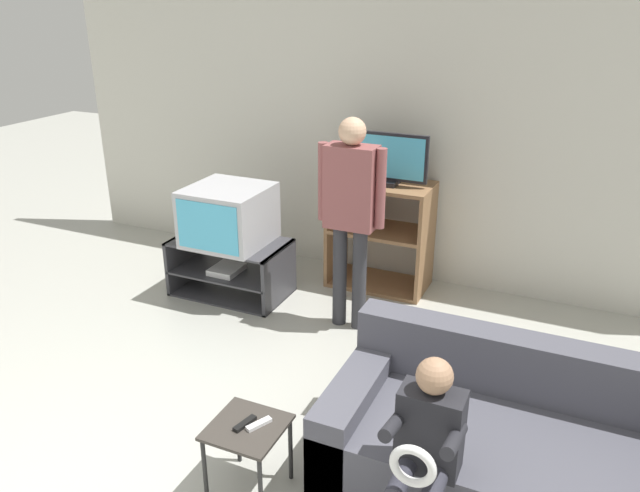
{
  "coord_description": "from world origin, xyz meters",
  "views": [
    {
      "loc": [
        1.8,
        -1.5,
        2.5
      ],
      "look_at": [
        0.2,
        2.04,
        0.9
      ],
      "focal_mm": 35.0,
      "sensor_mm": 36.0,
      "label": 1
    }
  ],
  "objects_px": {
    "television_main": "(229,215)",
    "remote_control_black": "(245,423)",
    "remote_control_white": "(259,424)",
    "snack_table": "(247,436)",
    "couch": "(510,449)",
    "person_standing_adult": "(351,205)",
    "tv_stand": "(231,268)",
    "person_seated_child": "(425,446)",
    "television_flat": "(383,160)",
    "media_shelf": "(380,234)"
  },
  "relations": [
    {
      "from": "television_main",
      "to": "remote_control_black",
      "type": "relative_size",
      "value": 4.52
    },
    {
      "from": "remote_control_black",
      "to": "person_standing_adult",
      "type": "relative_size",
      "value": 0.09
    },
    {
      "from": "remote_control_black",
      "to": "remote_control_white",
      "type": "bearing_deg",
      "value": 34.38
    },
    {
      "from": "television_flat",
      "to": "person_seated_child",
      "type": "distance_m",
      "value": 2.91
    },
    {
      "from": "remote_control_white",
      "to": "television_flat",
      "type": "bearing_deg",
      "value": 121.86
    },
    {
      "from": "television_main",
      "to": "person_seated_child",
      "type": "distance_m",
      "value": 2.97
    },
    {
      "from": "television_flat",
      "to": "media_shelf",
      "type": "bearing_deg",
      "value": 116.56
    },
    {
      "from": "snack_table",
      "to": "television_main",
      "type": "bearing_deg",
      "value": 123.89
    },
    {
      "from": "television_main",
      "to": "remote_control_white",
      "type": "distance_m",
      "value": 2.41
    },
    {
      "from": "snack_table",
      "to": "remote_control_black",
      "type": "height_order",
      "value": "remote_control_black"
    },
    {
      "from": "television_main",
      "to": "remote_control_white",
      "type": "relative_size",
      "value": 4.52
    },
    {
      "from": "television_main",
      "to": "television_flat",
      "type": "xyz_separation_m",
      "value": [
        1.13,
        0.68,
        0.44
      ]
    },
    {
      "from": "couch",
      "to": "person_seated_child",
      "type": "relative_size",
      "value": 1.94
    },
    {
      "from": "tv_stand",
      "to": "remote_control_white",
      "type": "relative_size",
      "value": 6.88
    },
    {
      "from": "tv_stand",
      "to": "remote_control_white",
      "type": "xyz_separation_m",
      "value": [
        1.4,
        -1.96,
        0.18
      ]
    },
    {
      "from": "television_flat",
      "to": "couch",
      "type": "bearing_deg",
      "value": -54.99
    },
    {
      "from": "television_main",
      "to": "couch",
      "type": "bearing_deg",
      "value": -28.42
    },
    {
      "from": "television_flat",
      "to": "remote_control_white",
      "type": "height_order",
      "value": "television_flat"
    },
    {
      "from": "person_seated_child",
      "to": "media_shelf",
      "type": "bearing_deg",
      "value": 113.29
    },
    {
      "from": "tv_stand",
      "to": "remote_control_black",
      "type": "distance_m",
      "value": 2.4
    },
    {
      "from": "snack_table",
      "to": "couch",
      "type": "bearing_deg",
      "value": 24.76
    },
    {
      "from": "television_main",
      "to": "remote_control_white",
      "type": "height_order",
      "value": "television_main"
    },
    {
      "from": "remote_control_white",
      "to": "media_shelf",
      "type": "bearing_deg",
      "value": 122.11
    },
    {
      "from": "television_main",
      "to": "couch",
      "type": "height_order",
      "value": "television_main"
    },
    {
      "from": "remote_control_white",
      "to": "person_seated_child",
      "type": "xyz_separation_m",
      "value": [
        0.87,
        0.02,
        0.15
      ]
    },
    {
      "from": "person_standing_adult",
      "to": "person_seated_child",
      "type": "xyz_separation_m",
      "value": [
        1.11,
        -1.84,
        -0.44
      ]
    },
    {
      "from": "remote_control_white",
      "to": "person_standing_adult",
      "type": "relative_size",
      "value": 0.09
    },
    {
      "from": "remote_control_black",
      "to": "person_standing_adult",
      "type": "xyz_separation_m",
      "value": [
        -0.17,
        1.88,
        0.59
      ]
    },
    {
      "from": "person_standing_adult",
      "to": "remote_control_black",
      "type": "bearing_deg",
      "value": -84.76
    },
    {
      "from": "remote_control_white",
      "to": "tv_stand",
      "type": "bearing_deg",
      "value": 151.81
    },
    {
      "from": "couch",
      "to": "person_standing_adult",
      "type": "distance_m",
      "value": 2.09
    },
    {
      "from": "person_standing_adult",
      "to": "person_seated_child",
      "type": "height_order",
      "value": "person_standing_adult"
    },
    {
      "from": "snack_table",
      "to": "remote_control_white",
      "type": "relative_size",
      "value": 2.9
    },
    {
      "from": "tv_stand",
      "to": "media_shelf",
      "type": "height_order",
      "value": "media_shelf"
    },
    {
      "from": "tv_stand",
      "to": "person_seated_child",
      "type": "relative_size",
      "value": 1.0
    },
    {
      "from": "person_standing_adult",
      "to": "television_flat",
      "type": "bearing_deg",
      "value": 91.22
    },
    {
      "from": "snack_table",
      "to": "media_shelf",
      "type": "bearing_deg",
      "value": 94.59
    },
    {
      "from": "couch",
      "to": "remote_control_black",
      "type": "bearing_deg",
      "value": -155.49
    },
    {
      "from": "media_shelf",
      "to": "person_standing_adult",
      "type": "height_order",
      "value": "person_standing_adult"
    },
    {
      "from": "snack_table",
      "to": "person_seated_child",
      "type": "bearing_deg",
      "value": 2.64
    },
    {
      "from": "television_main",
      "to": "person_standing_adult",
      "type": "height_order",
      "value": "person_standing_adult"
    },
    {
      "from": "television_main",
      "to": "television_flat",
      "type": "bearing_deg",
      "value": 31.17
    },
    {
      "from": "television_main",
      "to": "snack_table",
      "type": "xyz_separation_m",
      "value": [
        1.33,
        -1.98,
        -0.38
      ]
    },
    {
      "from": "television_flat",
      "to": "snack_table",
      "type": "xyz_separation_m",
      "value": [
        0.2,
        -2.66,
        -0.82
      ]
    },
    {
      "from": "person_standing_adult",
      "to": "person_seated_child",
      "type": "distance_m",
      "value": 2.19
    },
    {
      "from": "remote_control_white",
      "to": "person_standing_adult",
      "type": "height_order",
      "value": "person_standing_adult"
    },
    {
      "from": "snack_table",
      "to": "remote_control_white",
      "type": "height_order",
      "value": "remote_control_white"
    },
    {
      "from": "television_flat",
      "to": "snack_table",
      "type": "distance_m",
      "value": 2.79
    },
    {
      "from": "television_main",
      "to": "remote_control_black",
      "type": "height_order",
      "value": "television_main"
    },
    {
      "from": "media_shelf",
      "to": "remote_control_black",
      "type": "bearing_deg",
      "value": -85.66
    }
  ]
}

